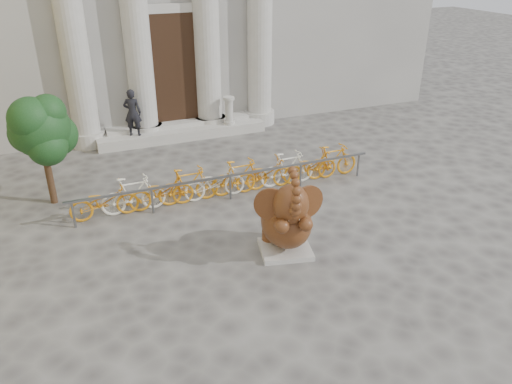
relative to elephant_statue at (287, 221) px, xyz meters
name	(u,v)px	position (x,y,z in m)	size (l,w,h in m)	color
ground	(300,281)	(-0.20, -1.10, -0.82)	(80.00, 80.00, 0.00)	#474442
entrance_steps	(182,132)	(-0.20, 8.30, -0.64)	(6.00, 1.20, 0.36)	#A8A59E
elephant_statue	(287,221)	(0.00, 0.00, 0.00)	(1.47, 1.76, 2.24)	#A8A59E
bike_rack	(227,179)	(-0.27, 3.20, -0.32)	(8.48, 0.53, 1.00)	slate
tree	(41,129)	(-4.69, 4.57, 1.25)	(1.71, 1.56, 2.96)	#332114
pedestrian	(133,113)	(-1.90, 8.10, 0.34)	(0.58, 0.38, 1.60)	black
balustrade_post	(229,112)	(1.51, 8.00, 0.01)	(0.41, 0.41, 1.01)	#A8A59E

